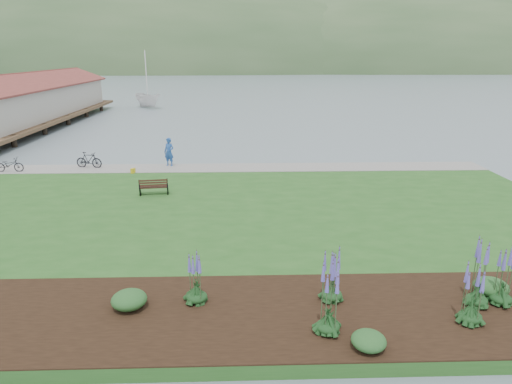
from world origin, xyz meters
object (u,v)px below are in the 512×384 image
Objects in this scene: sailboat at (148,108)px; person at (169,150)px; bicycle_a at (9,165)px; park_bench at (154,186)px.

person is at bearing -116.95° from sailboat.
sailboat is at bearing 127.96° from person.
bicycle_a is at bearing -131.78° from sailboat.
sailboat is at bearing 94.30° from park_bench.
sailboat reaches higher than bicycle_a.
person is 9.53m from bicycle_a.
bicycle_a is at bearing 145.66° from park_bench.
park_bench is 42.71m from sailboat.
person is (-0.12, 6.11, 0.63)m from park_bench.
park_bench is at bearing -118.64° from sailboat.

